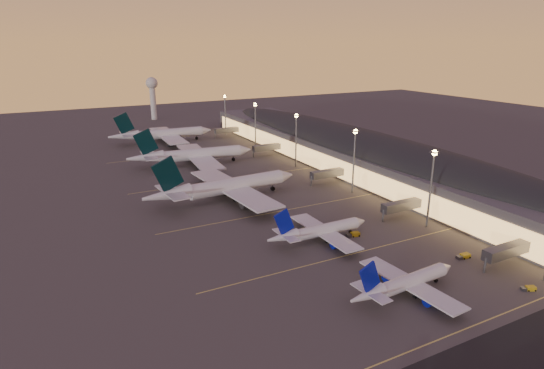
{
  "coord_description": "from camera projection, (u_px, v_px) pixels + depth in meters",
  "views": [
    {
      "loc": [
        -73.57,
        -99.12,
        58.11
      ],
      "look_at": [
        2.0,
        45.0,
        7.0
      ],
      "focal_mm": 30.0,
      "sensor_mm": 36.0,
      "label": 1
    }
  ],
  "objects": [
    {
      "name": "ground",
      "position": [
        337.0,
        249.0,
        133.76
      ],
      "size": [
        700.0,
        700.0,
        0.0
      ],
      "primitive_type": "plane",
      "color": "#3F3D3A"
    },
    {
      "name": "airliner_narrow_south",
      "position": [
        405.0,
        283.0,
        108.42
      ],
      "size": [
        33.31,
        29.79,
        11.9
      ],
      "rotation": [
        0.0,
        0.0,
        0.06
      ],
      "color": "silver",
      "rests_on": "ground"
    },
    {
      "name": "airliner_narrow_north",
      "position": [
        319.0,
        231.0,
        138.06
      ],
      "size": [
        34.8,
        30.94,
        12.49
      ],
      "rotation": [
        0.0,
        0.0,
        -0.0
      ],
      "color": "silver",
      "rests_on": "ground"
    },
    {
      "name": "airliner_wide_near",
      "position": [
        224.0,
        187.0,
        173.56
      ],
      "size": [
        63.12,
        57.65,
        20.19
      ],
      "rotation": [
        0.0,
        0.0,
        0.08
      ],
      "color": "silver",
      "rests_on": "ground"
    },
    {
      "name": "airliner_wide_mid",
      "position": [
        192.0,
        155.0,
        223.21
      ],
      "size": [
        61.7,
        56.42,
        19.73
      ],
      "rotation": [
        0.0,
        0.0,
        -0.09
      ],
      "color": "silver",
      "rests_on": "ground"
    },
    {
      "name": "airliner_wide_far",
      "position": [
        162.0,
        134.0,
        273.48
      ],
      "size": [
        61.59,
        56.01,
        19.73
      ],
      "rotation": [
        0.0,
        0.0,
        -0.03
      ],
      "color": "silver",
      "rests_on": "ground"
    },
    {
      "name": "terminal_building",
      "position": [
        355.0,
        149.0,
        219.75
      ],
      "size": [
        56.35,
        255.0,
        17.46
      ],
      "color": "#4C4C51",
      "rests_on": "ground"
    },
    {
      "name": "light_masts",
      "position": [
        319.0,
        139.0,
        199.37
      ],
      "size": [
        2.2,
        217.2,
        25.9
      ],
      "color": "slate",
      "rests_on": "ground"
    },
    {
      "name": "radar_tower",
      "position": [
        152.0,
        91.0,
        351.32
      ],
      "size": [
        9.0,
        9.0,
        32.5
      ],
      "color": "silver",
      "rests_on": "ground"
    },
    {
      "name": "service_lane",
      "position": [
        509.0,
        362.0,
        86.44
      ],
      "size": [
        260.0,
        16.0,
        0.01
      ],
      "color": "black",
      "rests_on": "ground"
    },
    {
      "name": "lane_markings",
      "position": [
        273.0,
        207.0,
        167.55
      ],
      "size": [
        90.0,
        180.36,
        0.0
      ],
      "color": "#D8C659",
      "rests_on": "ground"
    },
    {
      "name": "baggage_tug_a",
      "position": [
        529.0,
        288.0,
        111.21
      ],
      "size": [
        3.7,
        2.68,
        1.03
      ],
      "rotation": [
        0.0,
        0.0,
        -0.43
      ],
      "color": "gold",
      "rests_on": "ground"
    },
    {
      "name": "baggage_tug_b",
      "position": [
        464.0,
        256.0,
        127.78
      ],
      "size": [
        4.24,
        2.09,
        1.22
      ],
      "rotation": [
        0.0,
        0.0,
        -0.09
      ],
      "color": "gold",
      "rests_on": "ground"
    },
    {
      "name": "baggage_tug_c",
      "position": [
        354.0,
        234.0,
        142.12
      ],
      "size": [
        4.43,
        2.42,
        1.25
      ],
      "rotation": [
        0.0,
        0.0,
        -0.19
      ],
      "color": "gold",
      "rests_on": "ground"
    }
  ]
}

